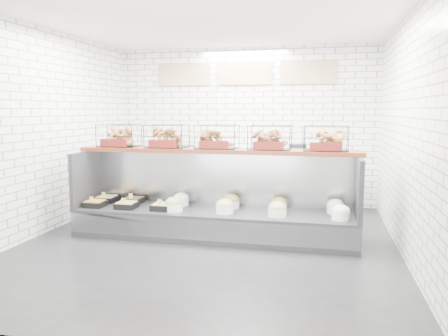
# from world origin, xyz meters

# --- Properties ---
(ground) EXTENTS (5.50, 5.50, 0.00)m
(ground) POSITION_xyz_m (0.00, 0.00, 0.00)
(ground) COLOR black
(ground) RESTS_ON ground
(room_shell) EXTENTS (5.02, 5.51, 3.01)m
(room_shell) POSITION_xyz_m (0.00, 0.60, 2.06)
(room_shell) COLOR white
(room_shell) RESTS_ON ground
(display_case) EXTENTS (4.00, 0.90, 1.20)m
(display_case) POSITION_xyz_m (0.01, 0.34, 0.33)
(display_case) COLOR black
(display_case) RESTS_ON ground
(bagel_shelf) EXTENTS (4.10, 0.50, 0.40)m
(bagel_shelf) POSITION_xyz_m (-0.00, 0.52, 1.38)
(bagel_shelf) COLOR #501E11
(bagel_shelf) RESTS_ON display_case
(prep_counter) EXTENTS (4.00, 0.60, 1.20)m
(prep_counter) POSITION_xyz_m (-0.00, 2.43, 0.47)
(prep_counter) COLOR #93969B
(prep_counter) RESTS_ON ground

